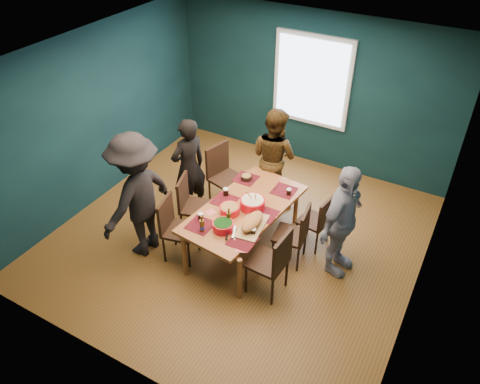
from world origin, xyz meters
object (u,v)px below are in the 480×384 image
object	(u,v)px
chair_left_mid	(190,201)
person_near_left	(137,196)
bowl_salad	(230,209)
bowl_herbs	(223,226)
dining_table	(244,211)
chair_left_near	(174,224)
person_back	(274,157)
chair_left_far	(223,171)
chair_right_far	(319,218)
person_far_left	(189,167)
person_right	(342,222)
cutting_board	(252,223)
chair_right_mid	(297,232)
chair_right_near	(274,259)
bowl_dumpling	(252,203)

from	to	relation	value
chair_left_mid	person_near_left	size ratio (longest dim) A/B	0.51
bowl_salad	bowl_herbs	world-z (taller)	bowl_herbs
dining_table	chair_left_near	bearing A→B (deg)	-134.55
bowl_salad	person_near_left	bearing A→B (deg)	-155.00
person_back	dining_table	bearing A→B (deg)	113.11
chair_left_mid	person_back	world-z (taller)	person_back
chair_left_far	bowl_salad	distance (m)	1.20
chair_left_near	chair_left_far	bearing A→B (deg)	79.86
chair_right_far	person_far_left	bearing A→B (deg)	-166.36
dining_table	person_far_left	distance (m)	1.21
person_right	cutting_board	size ratio (longest dim) A/B	2.27
chair_right_mid	chair_right_near	xyz separation A→B (m)	(-0.02, -0.66, 0.04)
chair_left_near	bowl_salad	bearing A→B (deg)	19.99
chair_left_near	chair_right_mid	size ratio (longest dim) A/B	1.03
chair_left_far	bowl_dumpling	xyz separation A→B (m)	(0.91, -0.72, 0.19)
dining_table	bowl_salad	xyz separation A→B (m)	(-0.11, -0.20, 0.13)
chair_left_far	cutting_board	xyz separation A→B (m)	(1.09, -1.07, 0.19)
chair_right_far	bowl_dumpling	size ratio (longest dim) A/B	2.51
cutting_board	bowl_herbs	bearing A→B (deg)	-149.35
chair_left_mid	person_back	xyz separation A→B (m)	(0.70, 1.30, 0.27)
chair_right_far	bowl_salad	xyz separation A→B (m)	(-1.01, -0.74, 0.28)
chair_right_near	bowl_salad	world-z (taller)	chair_right_near
cutting_board	chair_right_mid	bearing A→B (deg)	33.45
dining_table	chair_left_far	distance (m)	1.11
chair_right_mid	chair_right_near	size ratio (longest dim) A/B	0.93
chair_right_far	person_near_left	size ratio (longest dim) A/B	0.46
chair_right_far	bowl_herbs	bearing A→B (deg)	-121.70
chair_left_far	chair_right_far	world-z (taller)	chair_left_far
person_right	chair_left_near	bearing A→B (deg)	122.19
person_far_left	chair_left_near	bearing A→B (deg)	43.74
person_far_left	bowl_herbs	distance (m)	1.45
person_far_left	dining_table	bearing A→B (deg)	94.44
chair_right_far	bowl_salad	world-z (taller)	chair_right_far
chair_left_mid	chair_left_near	world-z (taller)	chair_left_near
chair_left_mid	chair_left_near	bearing A→B (deg)	-96.95
person_near_left	bowl_dumpling	distance (m)	1.55
chair_left_mid	bowl_herbs	world-z (taller)	chair_left_mid
dining_table	person_far_left	xyz separation A→B (m)	(-1.15, 0.35, 0.15)
chair_left_far	bowl_herbs	xyz separation A→B (m)	(0.80, -1.30, 0.18)
chair_right_far	chair_right_near	xyz separation A→B (m)	(-0.16, -1.11, 0.08)
person_back	bowl_dumpling	world-z (taller)	person_back
chair_left_mid	person_far_left	size ratio (longest dim) A/B	0.59
chair_left_mid	chair_left_near	size ratio (longest dim) A/B	0.99
chair_right_mid	person_far_left	bearing A→B (deg)	164.18
chair_left_mid	person_near_left	world-z (taller)	person_near_left
chair_left_far	chair_left_near	bearing A→B (deg)	-73.32
person_near_left	bowl_dumpling	bearing A→B (deg)	124.10
bowl_dumpling	person_far_left	bearing A→B (deg)	166.21
bowl_dumpling	chair_left_near	bearing A→B (deg)	-142.49
chair_left_far	bowl_salad	bearing A→B (deg)	-39.68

